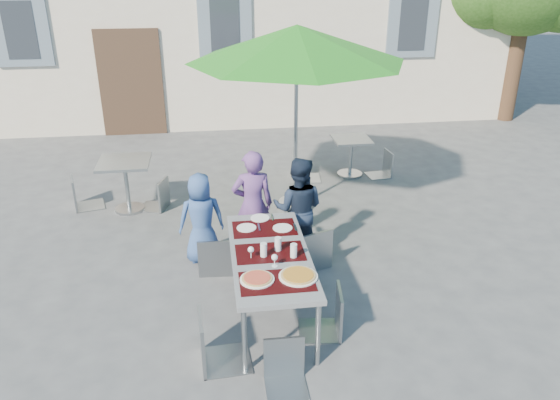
{
  "coord_description": "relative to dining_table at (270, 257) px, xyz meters",
  "views": [
    {
      "loc": [
        -0.44,
        -4.21,
        3.55
      ],
      "look_at": [
        0.34,
        1.55,
        0.93
      ],
      "focal_mm": 35.0,
      "sensor_mm": 36.0,
      "label": 1
    }
  ],
  "objects": [
    {
      "name": "place_settings",
      "position": [
        -0.0,
        0.63,
        0.06
      ],
      "size": [
        0.66,
        0.51,
        0.01
      ],
      "color": "white",
      "rests_on": "dining_table"
    },
    {
      "name": "chair_2",
      "position": [
        0.62,
        0.88,
        -0.11
      ],
      "size": [
        0.58,
        0.58,
        1.0
      ],
      "color": "gray",
      "rests_on": "ground"
    },
    {
      "name": "bg_chair_r_0",
      "position": [
        -1.38,
        2.9,
        -0.18
      ],
      "size": [
        0.5,
        0.5,
        0.89
      ],
      "color": "gray",
      "rests_on": "ground"
    },
    {
      "name": "glassware",
      "position": [
        0.04,
        -0.08,
        0.13
      ],
      "size": [
        0.5,
        0.37,
        0.15
      ],
      "color": "silver",
      "rests_on": "dining_table"
    },
    {
      "name": "chair_0",
      "position": [
        -0.56,
        0.91,
        -0.16
      ],
      "size": [
        0.43,
        0.43,
        0.91
      ],
      "color": "gray",
      "rests_on": "ground"
    },
    {
      "name": "child_1",
      "position": [
        -0.07,
        1.27,
        0.02
      ],
      "size": [
        0.54,
        0.37,
        1.42
      ],
      "primitive_type": "imported",
      "rotation": [
        0.0,
        0.0,
        3.2
      ],
      "color": "#643C7C",
      "rests_on": "ground"
    },
    {
      "name": "chair_4",
      "position": [
        0.55,
        -0.4,
        -0.15
      ],
      "size": [
        0.47,
        0.46,
        0.94
      ],
      "color": "gray",
      "rests_on": "ground"
    },
    {
      "name": "pizza_near_left",
      "position": [
        -0.18,
        -0.5,
        0.07
      ],
      "size": [
        0.33,
        0.33,
        0.03
      ],
      "color": "white",
      "rests_on": "dining_table"
    },
    {
      "name": "chair_5",
      "position": [
        0.01,
        -1.08,
        -0.21
      ],
      "size": [
        0.37,
        0.38,
        0.84
      ],
      "color": "gray",
      "rests_on": "ground"
    },
    {
      "name": "cafe_table_0",
      "position": [
        -1.82,
        2.88,
        -0.13
      ],
      "size": [
        0.74,
        0.74,
        0.79
      ],
      "color": "#A3A6AB",
      "rests_on": "ground"
    },
    {
      "name": "child_2",
      "position": [
        0.49,
        1.17,
        -0.03
      ],
      "size": [
        0.74,
        0.56,
        1.34
      ],
      "primitive_type": "imported",
      "rotation": [
        0.0,
        0.0,
        2.81
      ],
      "color": "#182236",
      "rests_on": "ground"
    },
    {
      "name": "ground",
      "position": [
        -0.11,
        -0.65,
        -0.7
      ],
      "size": [
        90.0,
        90.0,
        0.0
      ],
      "primitive_type": "plane",
      "color": "#434446",
      "rests_on": "ground"
    },
    {
      "name": "child_0",
      "position": [
        -0.71,
        1.25,
        -0.12
      ],
      "size": [
        0.61,
        0.44,
        1.16
      ],
      "primitive_type": "imported",
      "rotation": [
        0.0,
        0.0,
        3.27
      ],
      "color": "#33528E",
      "rests_on": "ground"
    },
    {
      "name": "chair_3",
      "position": [
        -0.62,
        -0.72,
        -0.09
      ],
      "size": [
        0.49,
        0.48,
        1.03
      ],
      "color": "gray",
      "rests_on": "ground"
    },
    {
      "name": "bg_chair_l_0",
      "position": [
        -2.54,
        3.09,
        -0.14
      ],
      "size": [
        0.51,
        0.51,
        0.94
      ],
      "color": "gray",
      "rests_on": "ground"
    },
    {
      "name": "dining_table",
      "position": [
        0.0,
        0.0,
        0.0
      ],
      "size": [
        0.8,
        1.85,
        0.76
      ],
      "color": "#4F5055",
      "rests_on": "ground"
    },
    {
      "name": "bg_chair_r_1",
      "position": [
        2.43,
        3.76,
        -0.21
      ],
      "size": [
        0.41,
        0.41,
        0.84
      ],
      "color": "#92999D",
      "rests_on": "ground"
    },
    {
      "name": "cafe_table_1",
      "position": [
        1.87,
        3.86,
        -0.27
      ],
      "size": [
        0.63,
        0.63,
        0.67
      ],
      "color": "#A3A6AB",
      "rests_on": "ground"
    },
    {
      "name": "chair_1",
      "position": [
        0.06,
        0.95,
        -0.07
      ],
      "size": [
        0.5,
        0.51,
        1.06
      ],
      "color": "gray",
      "rests_on": "ground"
    },
    {
      "name": "bg_chair_l_1",
      "position": [
        0.98,
        3.8,
        -0.09
      ],
      "size": [
        0.51,
        0.51,
        1.03
      ],
      "color": "#91989C",
      "rests_on": "ground"
    },
    {
      "name": "pizza_near_right",
      "position": [
        0.21,
        -0.5,
        0.07
      ],
      "size": [
        0.37,
        0.37,
        0.03
      ],
      "color": "white",
      "rests_on": "dining_table"
    },
    {
      "name": "patio_umbrella",
      "position": [
        0.69,
        2.64,
        1.74
      ],
      "size": [
        3.06,
        3.06,
        2.7
      ],
      "color": "#A3A6AB",
      "rests_on": "ground"
    }
  ]
}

